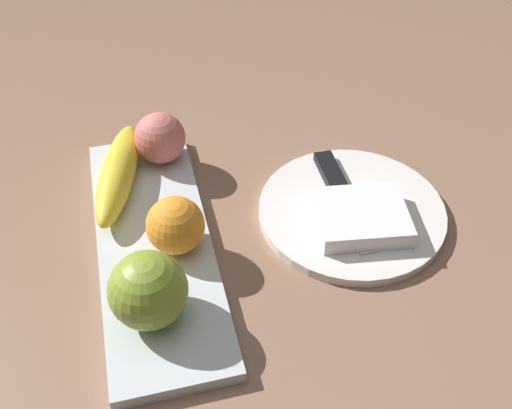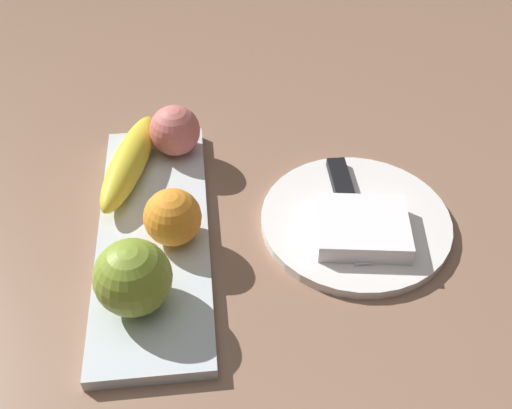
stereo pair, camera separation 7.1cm
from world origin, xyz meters
name	(u,v)px [view 1 (the left image)]	position (x,y,z in m)	size (l,w,h in m)	color
ground_plane	(143,244)	(0.00, 0.00, 0.00)	(2.40, 2.40, 0.00)	#8C6750
fruit_tray	(155,245)	(0.01, 0.01, 0.01)	(0.39, 0.13, 0.02)	silver
apple	(147,290)	(0.12, 0.00, 0.06)	(0.08, 0.08, 0.08)	olive
banana	(118,173)	(-0.09, -0.02, 0.04)	(0.19, 0.04, 0.04)	yellow
orange_near_apple	(175,225)	(0.03, 0.04, 0.05)	(0.07, 0.07, 0.07)	orange
peach	(160,138)	(-0.14, 0.04, 0.05)	(0.07, 0.07, 0.07)	#D76E68
dinner_plate	(351,211)	(0.01, 0.26, 0.01)	(0.23, 0.23, 0.01)	white
folded_napkin	(362,217)	(0.04, 0.26, 0.02)	(0.09, 0.11, 0.02)	white
knife	(336,184)	(-0.03, 0.25, 0.02)	(0.18, 0.03, 0.01)	silver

